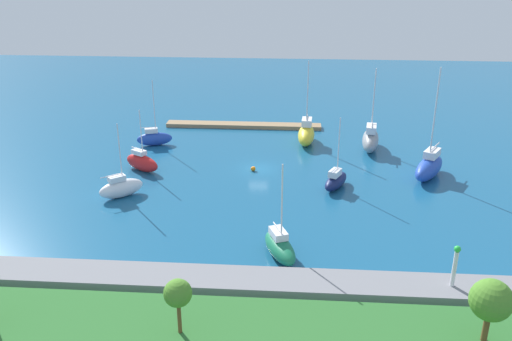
% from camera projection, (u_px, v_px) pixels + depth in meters
% --- Properties ---
extents(water, '(160.00, 160.00, 0.00)m').
position_uv_depth(water, '(258.00, 169.00, 71.94)').
color(water, '#19567F').
rests_on(water, ground).
extents(pier_dock, '(25.31, 2.31, 0.59)m').
position_uv_depth(pier_dock, '(244.00, 125.00, 88.92)').
color(pier_dock, '#997A56').
rests_on(pier_dock, ground).
extents(breakwater, '(65.40, 3.69, 1.17)m').
position_uv_depth(breakwater, '(236.00, 283.00, 46.14)').
color(breakwater, gray).
rests_on(breakwater, ground).
extents(harbor_beacon, '(0.56, 0.56, 3.73)m').
position_uv_depth(harbor_beacon, '(455.00, 263.00, 43.92)').
color(harbor_beacon, silver).
rests_on(harbor_beacon, breakwater).
extents(park_tree_east, '(2.97, 2.97, 4.86)m').
position_uv_depth(park_tree_east, '(491.00, 301.00, 37.09)').
color(park_tree_east, brown).
rests_on(park_tree_east, shoreline_park).
extents(park_tree_center, '(2.04, 2.04, 4.36)m').
position_uv_depth(park_tree_center, '(178.00, 294.00, 37.91)').
color(park_tree_center, brown).
rests_on(park_tree_center, shoreline_park).
extents(sailboat_blue_center_basin, '(5.39, 2.93, 9.79)m').
position_uv_depth(sailboat_blue_center_basin, '(154.00, 138.00, 80.19)').
color(sailboat_blue_center_basin, '#2347B2').
rests_on(sailboat_blue_center_basin, water).
extents(sailboat_white_mid_basin, '(5.28, 4.82, 8.90)m').
position_uv_depth(sailboat_white_mid_basin, '(121.00, 188.00, 63.29)').
color(sailboat_white_mid_basin, white).
rests_on(sailboat_white_mid_basin, water).
extents(sailboat_navy_outer_mooring, '(3.92, 5.56, 8.83)m').
position_uv_depth(sailboat_navy_outer_mooring, '(336.00, 180.00, 65.67)').
color(sailboat_navy_outer_mooring, '#141E4C').
rests_on(sailboat_navy_outer_mooring, water).
extents(sailboat_yellow_along_channel, '(2.87, 7.12, 12.48)m').
position_uv_depth(sailboat_yellow_along_channel, '(306.00, 134.00, 80.82)').
color(sailboat_yellow_along_channel, yellow).
rests_on(sailboat_yellow_along_channel, water).
extents(sailboat_red_inner_mooring, '(5.54, 4.27, 8.28)m').
position_uv_depth(sailboat_red_inner_mooring, '(142.00, 162.00, 70.88)').
color(sailboat_red_inner_mooring, red).
rests_on(sailboat_red_inner_mooring, water).
extents(sailboat_gray_far_south, '(3.38, 7.75, 11.79)m').
position_uv_depth(sailboat_gray_far_south, '(370.00, 139.00, 78.20)').
color(sailboat_gray_far_south, gray).
rests_on(sailboat_gray_far_south, water).
extents(sailboat_green_far_north, '(4.21, 6.32, 9.49)m').
position_uv_depth(sailboat_green_far_north, '(280.00, 246.00, 50.89)').
color(sailboat_green_far_north, '#19724C').
rests_on(sailboat_green_far_north, water).
extents(sailboat_blue_east_end, '(5.96, 7.89, 14.16)m').
position_uv_depth(sailboat_blue_east_end, '(429.00, 166.00, 68.62)').
color(sailboat_blue_east_end, '#2347B2').
rests_on(sailboat_blue_east_end, water).
extents(mooring_buoy_orange, '(0.63, 0.63, 0.63)m').
position_uv_depth(mooring_buoy_orange, '(253.00, 169.00, 71.06)').
color(mooring_buoy_orange, orange).
rests_on(mooring_buoy_orange, water).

